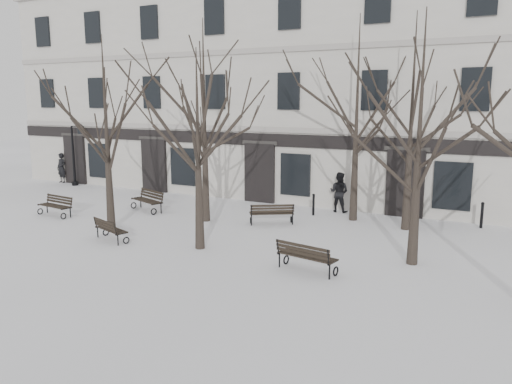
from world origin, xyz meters
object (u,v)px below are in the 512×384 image
Objects in this scene: tree_0 at (105,110)px; bench_0 at (56,205)px; tree_1 at (198,126)px; lamp_post at (76,150)px; tree_2 at (421,109)px; bench_3 at (148,200)px; bench_1 at (110,229)px; bench_2 at (306,256)px; bench_4 at (272,213)px.

bench_0 is (-3.72, 0.59, -4.13)m from tree_0.
lamp_post is (-13.52, 7.44, -2.03)m from tree_1.
tree_2 is 21.24m from lamp_post.
tree_0 is at bearing -55.86° from bench_3.
tree_1 reaches higher than bench_1.
lamp_post is at bearing -13.93° from bench_2.
tree_1 reaches higher than lamp_post.
bench_4 is at bearing 32.88° from tree_0.
bench_1 is (4.92, -1.94, -0.04)m from bench_0.
tree_0 is at bearing 171.90° from tree_1.
tree_1 reaches higher than bench_2.
bench_2 is (-2.64, -2.20, -4.23)m from tree_2.
bench_2 is 10.48m from bench_3.
tree_1 is at bearing 2.16° from bench_2.
lamp_post is at bearing 136.64° from bench_0.
bench_1 is at bearing -14.88° from bench_0.
tree_1 is at bearing -149.38° from bench_1.
bench_4 is at bearing 22.59° from bench_3.
tree_1 is at bearing -28.83° from lamp_post.
tree_1 is at bearing -1.91° from bench_0.
tree_2 is at bearing -129.54° from bench_2.
tree_0 is 4.41× the size of bench_1.
tree_2 reaches higher than tree_1.
lamp_post is (-20.25, 5.85, -2.61)m from tree_2.
lamp_post is at bearing 163.90° from tree_2.
tree_0 reaches higher than bench_3.
tree_2 is at bearing 7.93° from bench_0.
tree_0 is 9.69m from bench_2.
tree_0 is 4.08× the size of bench_0.
tree_0 is at bearing -2.42° from bench_0.
tree_0 is 5.27m from bench_3.
tree_2 is at bearing 13.30° from tree_1.
tree_2 is at bearing -148.23° from bench_1.
lamp_post is at bearing -45.35° from bench_4.
tree_0 is 4.66m from tree_1.
bench_4 is at bearing 157.17° from tree_2.
tree_2 is at bearing 124.95° from bench_4.
tree_2 is 2.07× the size of lamp_post.
tree_2 is 4.18× the size of bench_4.
tree_0 is at bearing 2.36° from bench_2.
tree_1 is 7.56m from bench_3.
bench_2 is 0.52× the size of lamp_post.
tree_2 reaches higher than bench_0.
bench_3 is (-0.79, 3.22, -4.09)m from tree_0.
bench_3 is at bearing -23.64° from lamp_post.
tree_1 reaches higher than bench_3.
tree_1 reaches higher than bench_0.
tree_2 is 11.23m from bench_1.
bench_1 is 6.35m from bench_4.
tree_2 reaches higher than bench_4.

